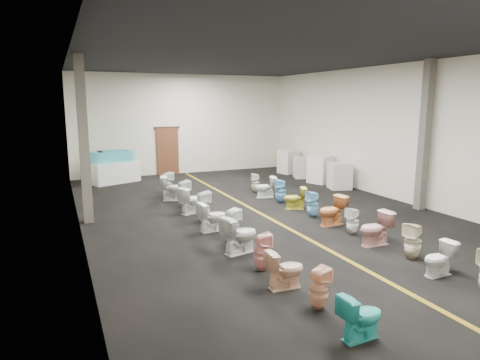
% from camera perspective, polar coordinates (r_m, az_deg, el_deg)
% --- Properties ---
extents(floor, '(16.00, 16.00, 0.00)m').
position_cam_1_polar(floor, '(12.78, 2.65, -4.43)').
color(floor, black).
rests_on(floor, ground).
extents(ceiling, '(16.00, 16.00, 0.00)m').
position_cam_1_polar(ceiling, '(12.42, 2.83, 16.08)').
color(ceiling, black).
rests_on(ceiling, ground).
extents(wall_back, '(10.00, 0.00, 10.00)m').
position_cam_1_polar(wall_back, '(19.88, -7.52, 7.37)').
color(wall_back, beige).
rests_on(wall_back, ground).
extents(wall_left, '(0.00, 16.00, 16.00)m').
position_cam_1_polar(wall_left, '(11.15, -21.10, 4.47)').
color(wall_left, beige).
rests_on(wall_left, ground).
extents(wall_right, '(0.00, 16.00, 16.00)m').
position_cam_1_polar(wall_right, '(15.26, 19.95, 5.95)').
color(wall_right, beige).
rests_on(wall_right, ground).
extents(aisle_stripe, '(0.12, 15.60, 0.01)m').
position_cam_1_polar(aisle_stripe, '(12.78, 2.65, -4.42)').
color(aisle_stripe, olive).
rests_on(aisle_stripe, floor).
extents(back_door, '(1.00, 0.10, 2.10)m').
position_cam_1_polar(back_door, '(19.72, -9.63, 3.79)').
color(back_door, '#562D19').
rests_on(back_door, floor).
extents(door_frame, '(1.15, 0.08, 0.10)m').
position_cam_1_polar(door_frame, '(19.64, -9.73, 6.89)').
color(door_frame, '#331C11').
rests_on(door_frame, back_door).
extents(column_left, '(0.25, 0.25, 4.50)m').
position_cam_1_polar(column_left, '(12.16, -20.13, 4.97)').
color(column_left, '#59544C').
rests_on(column_left, floor).
extents(column_right, '(0.25, 0.25, 4.50)m').
position_cam_1_polar(column_right, '(14.03, 23.39, 5.39)').
color(column_right, '#59544C').
rests_on(column_right, floor).
extents(display_table, '(2.14, 1.63, 0.85)m').
position_cam_1_polar(display_table, '(18.25, -16.46, 1.00)').
color(display_table, silver).
rests_on(display_table, floor).
extents(bathtub, '(1.84, 0.88, 0.55)m').
position_cam_1_polar(bathtub, '(18.16, -16.56, 3.01)').
color(bathtub, '#40AFBA').
rests_on(bathtub, display_table).
extents(appliance_crate_a, '(0.96, 0.96, 0.98)m').
position_cam_1_polar(appliance_crate_a, '(16.69, 13.14, 0.55)').
color(appliance_crate_a, silver).
rests_on(appliance_crate_a, floor).
extents(appliance_crate_b, '(1.05, 1.05, 1.12)m').
position_cam_1_polar(appliance_crate_b, '(17.72, 10.69, 1.41)').
color(appliance_crate_b, silver).
rests_on(appliance_crate_b, floor).
extents(appliance_crate_c, '(1.01, 1.01, 0.88)m').
position_cam_1_polar(appliance_crate_c, '(18.83, 8.44, 1.65)').
color(appliance_crate_c, beige).
rests_on(appliance_crate_c, floor).
extents(appliance_crate_d, '(0.89, 0.89, 1.08)m').
position_cam_1_polar(appliance_crate_d, '(19.92, 6.48, 2.45)').
color(appliance_crate_d, silver).
rests_on(appliance_crate_d, floor).
extents(toilet_left_0, '(0.68, 0.41, 0.67)m').
position_cam_1_polar(toilet_left_0, '(6.44, 15.82, -17.07)').
color(toilet_left_0, '#2CB2AD').
rests_on(toilet_left_0, floor).
extents(toilet_left_1, '(0.39, 0.38, 0.69)m').
position_cam_1_polar(toilet_left_1, '(7.11, 10.49, -14.03)').
color(toilet_left_1, '#EEAA84').
rests_on(toilet_left_1, floor).
extents(toilet_left_2, '(0.70, 0.41, 0.70)m').
position_cam_1_polar(toilet_left_2, '(7.76, 6.01, -11.73)').
color(toilet_left_2, beige).
rests_on(toilet_left_2, floor).
extents(toilet_left_3, '(0.38, 0.37, 0.75)m').
position_cam_1_polar(toilet_left_3, '(8.49, 2.96, -9.53)').
color(toilet_left_3, pink).
rests_on(toilet_left_3, floor).
extents(toilet_left_4, '(0.90, 0.64, 0.83)m').
position_cam_1_polar(toilet_left_4, '(9.39, -0.04, -7.27)').
color(toilet_left_4, silver).
rests_on(toilet_left_4, floor).
extents(toilet_left_5, '(0.47, 0.47, 0.79)m').
position_cam_1_polar(toilet_left_5, '(10.14, -1.06, -6.05)').
color(toilet_left_5, silver).
rests_on(toilet_left_5, floor).
extents(toilet_left_6, '(0.79, 0.51, 0.77)m').
position_cam_1_polar(toilet_left_6, '(10.96, -3.70, -4.88)').
color(toilet_left_6, white).
rests_on(toilet_left_6, floor).
extents(toilet_left_7, '(0.40, 0.39, 0.85)m').
position_cam_1_polar(toilet_left_7, '(11.83, -4.96, -3.54)').
color(toilet_left_7, white).
rests_on(toilet_left_7, floor).
extents(toilet_left_8, '(0.90, 0.73, 0.80)m').
position_cam_1_polar(toilet_left_8, '(12.76, -6.54, -2.67)').
color(toilet_left_8, white).
rests_on(toilet_left_8, floor).
extents(toilet_left_9, '(0.46, 0.45, 0.84)m').
position_cam_1_polar(toilet_left_9, '(13.55, -7.54, -1.81)').
color(toilet_left_9, silver).
rests_on(toilet_left_9, floor).
extents(toilet_left_10, '(0.92, 0.70, 0.83)m').
position_cam_1_polar(toilet_left_10, '(14.51, -8.91, -1.06)').
color(toilet_left_10, silver).
rests_on(toilet_left_10, floor).
extents(toilet_left_11, '(0.49, 0.48, 0.82)m').
position_cam_1_polar(toilet_left_11, '(15.35, -9.67, -0.50)').
color(toilet_left_11, silver).
rests_on(toilet_left_11, floor).
extents(toilet_right_1, '(0.67, 0.40, 0.66)m').
position_cam_1_polar(toilet_right_1, '(9.06, 25.03, -9.51)').
color(toilet_right_1, white).
rests_on(toilet_right_1, floor).
extents(toilet_right_2, '(0.45, 0.44, 0.79)m').
position_cam_1_polar(toilet_right_2, '(9.74, 22.06, -7.54)').
color(toilet_right_2, beige).
rests_on(toilet_right_2, floor).
extents(toilet_right_3, '(0.78, 0.44, 0.79)m').
position_cam_1_polar(toilet_right_3, '(10.36, 17.62, -6.19)').
color(toilet_right_3, '#DCA098').
rests_on(toilet_right_3, floor).
extents(toilet_right_4, '(0.38, 0.37, 0.68)m').
position_cam_1_polar(toilet_right_4, '(11.05, 14.80, -5.30)').
color(toilet_right_4, white).
rests_on(toilet_right_4, floor).
extents(toilet_right_5, '(0.83, 0.54, 0.80)m').
position_cam_1_polar(toilet_right_5, '(11.71, 12.20, -4.03)').
color(toilet_right_5, '#DD8447').
rests_on(toilet_right_5, floor).
extents(toilet_right_6, '(0.36, 0.35, 0.76)m').
position_cam_1_polar(toilet_right_6, '(12.43, 9.69, -3.18)').
color(toilet_right_6, '#80CAED').
rests_on(toilet_right_6, floor).
extents(toilet_right_7, '(0.77, 0.61, 0.69)m').
position_cam_1_polar(toilet_right_7, '(13.26, 7.33, -2.42)').
color(toilet_right_7, gold).
rests_on(toilet_right_7, floor).
extents(toilet_right_8, '(0.47, 0.47, 0.79)m').
position_cam_1_polar(toilet_right_8, '(14.04, 5.46, -1.46)').
color(toilet_right_8, '#6FB9E4').
rests_on(toilet_right_8, floor).
extents(toilet_right_9, '(0.79, 0.55, 0.73)m').
position_cam_1_polar(toilet_right_9, '(14.76, 3.40, -0.96)').
color(toilet_right_9, white).
rests_on(toilet_right_9, floor).
extents(toilet_right_10, '(0.41, 0.40, 0.70)m').
position_cam_1_polar(toilet_right_10, '(15.61, 2.12, -0.38)').
color(toilet_right_10, beige).
rests_on(toilet_right_10, floor).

